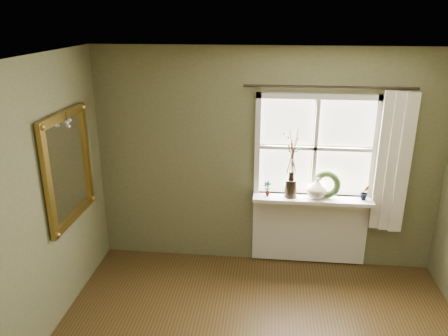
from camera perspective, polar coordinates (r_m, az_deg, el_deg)
ceiling at (r=2.59m, az=5.53°, el=12.17°), size 4.50×4.50×0.00m
wall_back at (r=5.14m, az=5.49°, el=1.10°), size 4.00×0.10×2.60m
window_frame at (r=5.04m, az=11.80°, el=2.55°), size 1.36×0.06×1.24m
window_sill at (r=5.14m, az=11.46°, el=-3.99°), size 1.36×0.26×0.04m
window_apron at (r=5.43m, az=11.05°, el=-7.78°), size 1.36×0.04×0.88m
dark_jug at (r=5.07m, az=8.70°, el=-2.62°), size 0.15×0.15×0.21m
cream_vase at (r=5.09m, az=12.02°, el=-2.55°), size 0.30×0.30×0.24m
wreath at (r=5.14m, az=13.23°, el=-2.44°), size 0.34×0.22×0.32m
potted_plant_left at (r=5.07m, az=5.69°, el=-2.66°), size 0.11×0.09×0.18m
potted_plant_right at (r=5.19m, az=17.93°, el=-3.04°), size 0.11×0.10×0.18m
curtain at (r=5.14m, az=21.16°, el=0.58°), size 0.36×0.12×1.59m
curtain_rod at (r=4.84m, az=13.64°, el=10.23°), size 1.84×0.03×0.03m
gilt_mirror at (r=4.64m, az=-19.67°, el=0.12°), size 0.10×0.95×1.14m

